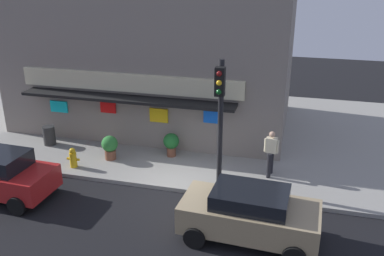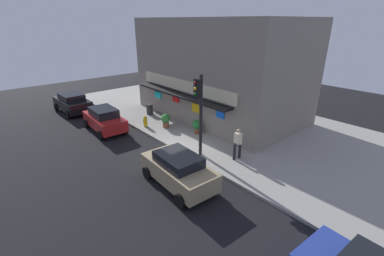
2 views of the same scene
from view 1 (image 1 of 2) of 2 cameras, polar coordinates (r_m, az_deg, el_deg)
The scene contains 10 objects.
ground_plane at distance 15.20m, azimuth -2.20°, elevation -8.62°, with size 48.81×48.81×0.00m, color black.
sidewalk at distance 20.47m, azimuth 2.64°, elevation -0.12°, with size 32.54×12.14×0.15m, color gray.
corner_building at distance 20.70m, azimuth -4.83°, elevation 10.79°, with size 12.63×7.94×7.27m.
traffic_light at distance 14.11m, azimuth 3.80°, elevation 2.69°, with size 0.32×0.58×4.55m.
fire_hydrant at distance 17.05m, azimuth -15.71°, elevation -3.89°, with size 0.52×0.28×0.80m.
trash_can at distance 19.42m, azimuth -18.67°, elevation -0.95°, with size 0.51×0.51×0.84m, color #2D2D2D.
pedestrian at distance 15.82m, azimuth 10.58°, elevation -3.14°, with size 0.55×0.56×1.76m.
potted_plant_by_doorway at distance 17.30m, azimuth -11.00°, elevation -2.40°, with size 0.65×0.65×1.00m.
potted_plant_by_window at distance 17.27m, azimuth -2.82°, elevation -1.99°, with size 0.65×0.65×0.98m.
parked_car_tan at distance 12.59m, azimuth 7.75°, elevation -11.33°, with size 4.05×2.17×1.61m.
Camera 1 is at (3.84, -12.56, 7.64)m, focal length 39.64 mm.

